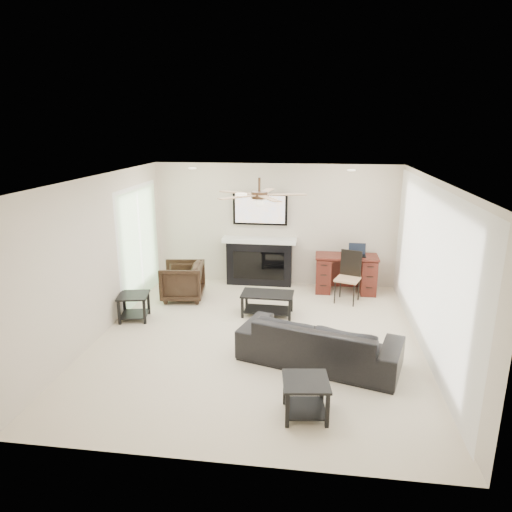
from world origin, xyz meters
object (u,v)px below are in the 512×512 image
object	(u,v)px
coffee_table	(267,304)
fireplace_unit	(259,240)
desk	(346,274)
sofa	(319,342)
armchair	(182,281)

from	to	relation	value
coffee_table	fireplace_unit	xyz separation A→B (m)	(-0.35, 1.59, 0.75)
fireplace_unit	desk	bearing A→B (deg)	-7.33
sofa	fireplace_unit	bearing A→B (deg)	-52.21
fireplace_unit	desk	xyz separation A→B (m)	(1.77, -0.23, -0.57)
fireplace_unit	desk	distance (m)	1.87
armchair	coffee_table	xyz separation A→B (m)	(1.70, -0.55, -0.16)
coffee_table	fireplace_unit	distance (m)	1.79
sofa	armchair	distance (m)	3.37
fireplace_unit	desk	world-z (taller)	fireplace_unit
sofa	armchair	world-z (taller)	armchair
fireplace_unit	desk	size ratio (longest dim) A/B	1.57
desk	coffee_table	bearing A→B (deg)	-136.31
sofa	armchair	xyz separation A→B (m)	(-2.60, 2.15, 0.03)
sofa	desk	xyz separation A→B (m)	(0.52, 2.96, 0.06)
armchair	fireplace_unit	distance (m)	1.81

